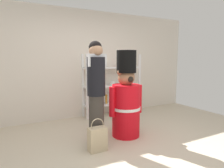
{
  "coord_description": "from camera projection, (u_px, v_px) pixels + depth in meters",
  "views": [
    {
      "loc": [
        -1.65,
        -2.52,
        1.44
      ],
      "look_at": [
        -0.03,
        0.5,
        1.0
      ],
      "focal_mm": 32.23,
      "sensor_mm": 36.0,
      "label": 1
    }
  ],
  "objects": [
    {
      "name": "person_shopper",
      "position": [
        96.0,
        90.0,
        3.28
      ],
      "size": [
        0.31,
        0.3,
        1.72
      ],
      "color": "#38332D",
      "rests_on": "ground_plane"
    },
    {
      "name": "back_wall",
      "position": [
        80.0,
        64.0,
        4.92
      ],
      "size": [
        6.4,
        0.12,
        2.6
      ],
      "primitive_type": "cube",
      "color": "silver",
      "rests_on": "ground_plane"
    },
    {
      "name": "shopping_bag",
      "position": [
        97.0,
        139.0,
        3.12
      ],
      "size": [
        0.29,
        0.16,
        0.52
      ],
      "color": "#C1AD89",
      "rests_on": "ground_plane"
    },
    {
      "name": "merchandise_shelf",
      "position": [
        112.0,
        85.0,
        5.15
      ],
      "size": [
        1.53,
        0.35,
        1.55
      ],
      "color": "white",
      "rests_on": "ground_plane"
    },
    {
      "name": "teddy_bear_guard",
      "position": [
        126.0,
        100.0,
        3.69
      ],
      "size": [
        0.69,
        0.53,
        1.58
      ],
      "color": "red",
      "rests_on": "ground_plane"
    },
    {
      "name": "ground_plane",
      "position": [
        129.0,
        150.0,
        3.16
      ],
      "size": [
        6.4,
        6.4,
        0.0
      ],
      "primitive_type": "plane",
      "color": "beige"
    }
  ]
}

